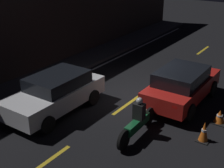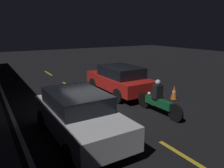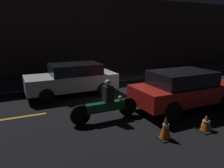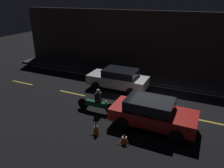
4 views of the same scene
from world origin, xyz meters
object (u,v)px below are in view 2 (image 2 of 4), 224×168
Objects in this scene: taxi_red at (119,79)px; traffic_cone_mid at (154,88)px; sedan_white at (79,114)px; motorcycle at (159,100)px; traffic_cone_near at (174,93)px.

taxi_red is 2.02m from traffic_cone_mid.
sedan_white is 5.01m from taxi_red.
taxi_red is 1.71× the size of motorcycle.
motorcycle reaches higher than traffic_cone_mid.
traffic_cone_near is 1.39× the size of traffic_cone_mid.
sedan_white is 1.71× the size of motorcycle.
sedan_white is at bearing 132.64° from taxi_red.
sedan_white is at bearing 102.26° from traffic_cone_near.
motorcycle is 2.18m from traffic_cone_near.
motorcycle is (-3.21, 0.20, -0.23)m from taxi_red.
traffic_cone_near is at bearing -141.90° from taxi_red.
taxi_red is at bearing 37.97° from traffic_cone_near.
taxi_red is at bearing 132.23° from sedan_white.
taxi_red is 3.22m from motorcycle.
traffic_cone_mid is at bearing -2.85° from traffic_cone_near.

